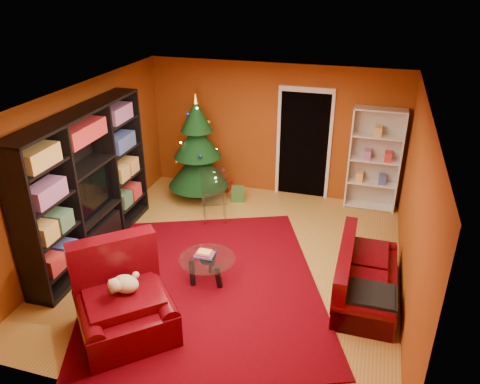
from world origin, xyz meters
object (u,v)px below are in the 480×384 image
(media_unit, at_px, (87,185))
(gift_box_red, at_px, (225,185))
(armchair, at_px, (124,303))
(gift_box_green, at_px, (238,194))
(white_bookshelf, at_px, (375,160))
(dog, at_px, (125,284))
(coffee_table, at_px, (208,270))
(rug, at_px, (201,286))
(acrylic_chair, at_px, (214,199))
(christmas_tree, at_px, (197,148))
(sofa, at_px, (368,273))

(media_unit, bearing_deg, gift_box_red, 62.30)
(armchair, bearing_deg, gift_box_green, 44.19)
(white_bookshelf, relative_size, dog, 4.98)
(media_unit, xyz_separation_m, gift_box_green, (1.72, 2.36, -1.02))
(dog, distance_m, coffee_table, 1.43)
(rug, relative_size, armchair, 3.21)
(acrylic_chair, bearing_deg, gift_box_green, 56.18)
(gift_box_red, xyz_separation_m, white_bookshelf, (2.88, 0.08, 0.86))
(dog, relative_size, acrylic_chair, 0.46)
(white_bookshelf, bearing_deg, christmas_tree, -170.36)
(christmas_tree, bearing_deg, dog, -82.09)
(white_bookshelf, distance_m, armchair, 5.23)
(gift_box_green, xyz_separation_m, dog, (-0.26, -3.91, 0.57))
(gift_box_red, relative_size, white_bookshelf, 0.11)
(gift_box_red, height_order, acrylic_chair, acrylic_chair)
(media_unit, height_order, white_bookshelf, media_unit)
(gift_box_red, xyz_separation_m, sofa, (2.95, -2.71, 0.27))
(christmas_tree, distance_m, dog, 3.89)
(christmas_tree, bearing_deg, media_unit, -112.12)
(rug, distance_m, sofa, 2.36)
(white_bookshelf, height_order, dog, white_bookshelf)
(media_unit, xyz_separation_m, acrylic_chair, (1.55, 1.43, -0.72))
(dog, distance_m, sofa, 3.25)
(media_unit, bearing_deg, sofa, -1.36)
(armchair, relative_size, coffee_table, 1.47)
(gift_box_green, xyz_separation_m, gift_box_red, (-0.38, 0.35, -0.02))
(coffee_table, bearing_deg, sofa, 8.86)
(media_unit, relative_size, armchair, 2.50)
(gift_box_red, height_order, sofa, sofa)
(white_bookshelf, height_order, acrylic_chair, white_bookshelf)
(christmas_tree, xyz_separation_m, acrylic_chair, (0.62, -0.85, -0.59))
(dog, distance_m, acrylic_chair, 3.00)
(dog, height_order, acrylic_chair, acrylic_chair)
(gift_box_red, relative_size, coffee_table, 0.27)
(christmas_tree, distance_m, gift_box_green, 1.20)
(christmas_tree, bearing_deg, gift_box_red, 45.76)
(gift_box_red, bearing_deg, coffee_table, -76.59)
(gift_box_green, distance_m, coffee_table, 2.73)
(armchair, distance_m, coffee_table, 1.44)
(rug, xyz_separation_m, acrylic_chair, (-0.46, 1.90, 0.42))
(rug, bearing_deg, dog, -116.99)
(dog, bearing_deg, media_unit, 91.24)
(dog, bearing_deg, armchair, -135.00)
(armchair, bearing_deg, white_bookshelf, 15.92)
(gift_box_red, bearing_deg, dog, -88.37)
(gift_box_green, distance_m, acrylic_chair, 0.99)
(rug, distance_m, media_unit, 2.36)
(media_unit, bearing_deg, coffee_table, -10.90)
(sofa, bearing_deg, dog, 119.20)
(media_unit, height_order, gift_box_green, media_unit)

